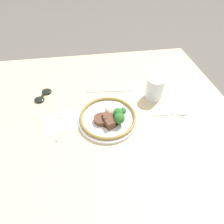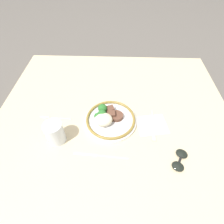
{
  "view_description": "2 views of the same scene",
  "coord_description": "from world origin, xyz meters",
  "px_view_note": "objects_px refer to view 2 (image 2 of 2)",
  "views": [
    {
      "loc": [
        -0.04,
        -0.46,
        0.58
      ],
      "look_at": [
        0.03,
        0.01,
        0.09
      ],
      "focal_mm": 28.0,
      "sensor_mm": 36.0,
      "label": 1
    },
    {
      "loc": [
        -0.01,
        0.51,
        0.68
      ],
      "look_at": [
        0.01,
        -0.02,
        0.08
      ],
      "focal_mm": 28.0,
      "sensor_mm": 36.0,
      "label": 2
    }
  ],
  "objects_px": {
    "plate": "(109,118)",
    "sunglasses": "(180,160)",
    "fork": "(153,127)",
    "spoon": "(49,117)",
    "juice_glass": "(55,134)",
    "knife": "(99,156)"
  },
  "relations": [
    {
      "from": "plate",
      "to": "sunglasses",
      "type": "relative_size",
      "value": 2.15
    },
    {
      "from": "plate",
      "to": "fork",
      "type": "height_order",
      "value": "plate"
    },
    {
      "from": "plate",
      "to": "spoon",
      "type": "xyz_separation_m",
      "value": [
        0.29,
        -0.01,
        -0.02
      ]
    },
    {
      "from": "plate",
      "to": "sunglasses",
      "type": "height_order",
      "value": "plate"
    },
    {
      "from": "juice_glass",
      "to": "fork",
      "type": "relative_size",
      "value": 0.57
    },
    {
      "from": "fork",
      "to": "spoon",
      "type": "height_order",
      "value": "same"
    },
    {
      "from": "knife",
      "to": "sunglasses",
      "type": "height_order",
      "value": "sunglasses"
    },
    {
      "from": "knife",
      "to": "spoon",
      "type": "relative_size",
      "value": 1.43
    },
    {
      "from": "juice_glass",
      "to": "knife",
      "type": "relative_size",
      "value": 0.46
    },
    {
      "from": "spoon",
      "to": "knife",
      "type": "bearing_deg",
      "value": 145.7
    },
    {
      "from": "juice_glass",
      "to": "sunglasses",
      "type": "xyz_separation_m",
      "value": [
        -0.5,
        0.08,
        -0.04
      ]
    },
    {
      "from": "plate",
      "to": "spoon",
      "type": "height_order",
      "value": "plate"
    },
    {
      "from": "plate",
      "to": "knife",
      "type": "height_order",
      "value": "plate"
    },
    {
      "from": "plate",
      "to": "juice_glass",
      "type": "distance_m",
      "value": 0.24
    },
    {
      "from": "sunglasses",
      "to": "plate",
      "type": "bearing_deg",
      "value": -7.1
    },
    {
      "from": "knife",
      "to": "plate",
      "type": "bearing_deg",
      "value": -96.56
    },
    {
      "from": "knife",
      "to": "spoon",
      "type": "bearing_deg",
      "value": -33.0
    },
    {
      "from": "juice_glass",
      "to": "fork",
      "type": "distance_m",
      "value": 0.42
    },
    {
      "from": "juice_glass",
      "to": "knife",
      "type": "height_order",
      "value": "juice_glass"
    },
    {
      "from": "fork",
      "to": "knife",
      "type": "xyz_separation_m",
      "value": [
        0.23,
        0.15,
        -0.0
      ]
    },
    {
      "from": "fork",
      "to": "sunglasses",
      "type": "relative_size",
      "value": 1.6
    },
    {
      "from": "fork",
      "to": "spoon",
      "type": "xyz_separation_m",
      "value": [
        0.49,
        -0.04,
        -0.0
      ]
    }
  ]
}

